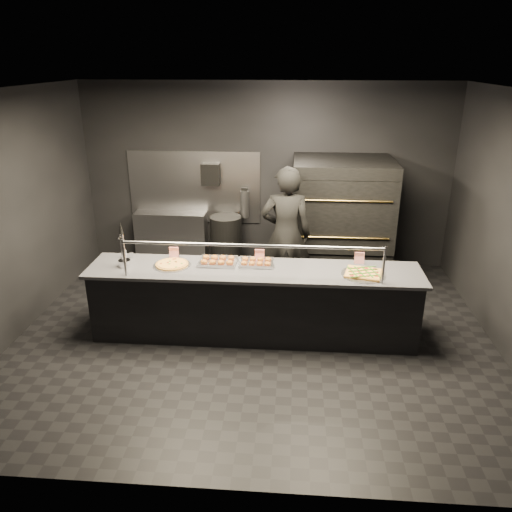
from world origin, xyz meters
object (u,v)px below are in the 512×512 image
service_counter (254,302)px  pizza_oven (340,220)px  round_pizza (172,264)px  trash_bin (226,242)px  beer_tap (124,254)px  worker (286,235)px  fire_extinguisher (245,204)px  prep_shelf (172,238)px  towel_dispenser (211,174)px  slider_tray_a (218,261)px  slider_tray_b (256,262)px  square_pizza (363,273)px

service_counter → pizza_oven: pizza_oven is taller
pizza_oven → round_pizza: (-2.22, -1.87, -0.03)m
trash_bin → pizza_oven: bearing=-9.8°
beer_tap → worker: 2.29m
fire_extinguisher → trash_bin: size_ratio=0.57×
pizza_oven → prep_shelf: (-2.80, 0.42, -0.52)m
service_counter → round_pizza: size_ratio=8.84×
fire_extinguisher → pizza_oven: bearing=-17.9°
pizza_oven → trash_bin: pizza_oven is taller
towel_dispenser → slider_tray_a: 2.36m
prep_shelf → round_pizza: round_pizza is taller
slider_tray_b → slider_tray_a: bearing=-180.0°
square_pizza → pizza_oven: bearing=93.3°
prep_shelf → slider_tray_a: 2.50m
trash_bin → prep_shelf: bearing=174.0°
towel_dispenser → worker: 1.88m
fire_extinguisher → worker: worker is taller
fire_extinguisher → square_pizza: bearing=-56.1°
prep_shelf → square_pizza: size_ratio=2.30×
round_pizza → service_counter: bearing=-1.5°
fire_extinguisher → slider_tray_b: (0.37, -2.25, -0.11)m
square_pizza → worker: size_ratio=0.26×
service_counter → slider_tray_b: bearing=83.3°
beer_tap → square_pizza: beer_tap is taller
trash_bin → fire_extinguisher: bearing=31.2°
square_pizza → trash_bin: (-1.96, 2.30, -0.50)m
prep_shelf → service_counter: bearing=-55.4°
service_counter → beer_tap: size_ratio=7.07×
beer_tap → trash_bin: 2.54m
pizza_oven → towel_dispenser: (-2.10, 0.49, 0.58)m
round_pizza → worker: (1.39, 1.09, 0.05)m
slider_tray_b → worker: worker is taller
square_pizza → worker: (-0.95, 1.20, 0.04)m
round_pizza → worker: bearing=38.2°
service_counter → slider_tray_a: bearing=162.1°
slider_tray_a → beer_tap: bearing=-170.1°
service_counter → trash_bin: (-0.65, 2.22, -0.02)m
round_pizza → slider_tray_a: bearing=12.6°
square_pizza → slider_tray_a: bearing=172.7°
worker → trash_bin: bearing=-49.7°
slider_tray_a → square_pizza: 1.80m
service_counter → trash_bin: size_ratio=4.65×
round_pizza → pizza_oven: bearing=40.1°
prep_shelf → slider_tray_a: slider_tray_a is taller
service_counter → round_pizza: bearing=178.5°
service_counter → slider_tray_a: size_ratio=8.37×
towel_dispenser → slider_tray_b: bearing=-67.7°
slider_tray_b → pizza_oven: bearing=56.0°
beer_tap → slider_tray_a: 1.16m
pizza_oven → round_pizza: pizza_oven is taller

